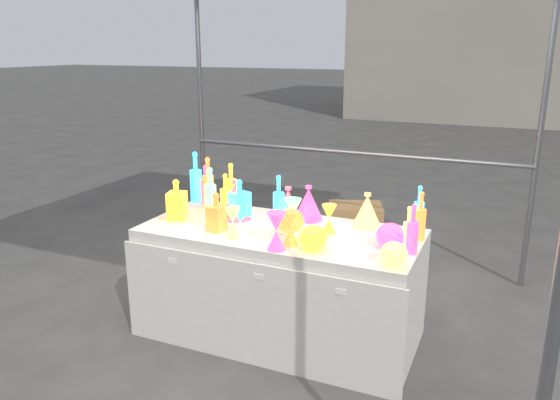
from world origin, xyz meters
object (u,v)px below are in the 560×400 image
at_px(display_table, 279,283).
at_px(cardboard_box_closed, 355,223).
at_px(lampshade_0, 236,199).
at_px(globe_0, 313,240).
at_px(bottle_0, 231,185).
at_px(hourglass_0, 291,228).
at_px(decanter_0, 177,200).

height_order(display_table, cardboard_box_closed, display_table).
xyz_separation_m(cardboard_box_closed, lampshade_0, (-0.33, -1.87, 0.69)).
bearing_deg(globe_0, lampshade_0, 152.39).
height_order(bottle_0, lampshade_0, bottle_0).
distance_m(bottle_0, hourglass_0, 0.92).
height_order(display_table, bottle_0, bottle_0).
bearing_deg(lampshade_0, display_table, -27.77).
xyz_separation_m(globe_0, lampshade_0, (-0.71, 0.37, 0.07)).
bearing_deg(decanter_0, display_table, -10.01).
relative_size(display_table, decanter_0, 6.52).
height_order(display_table, globe_0, globe_0).
distance_m(cardboard_box_closed, hourglass_0, 2.31).
xyz_separation_m(decanter_0, lampshade_0, (0.35, 0.19, -0.01)).
bearing_deg(decanter_0, lampshade_0, 12.74).
relative_size(hourglass_0, lampshade_0, 0.77).
bearing_deg(globe_0, hourglass_0, 167.35).
distance_m(display_table, decanter_0, 0.90).
bearing_deg(lampshade_0, cardboard_box_closed, 69.23).
height_order(cardboard_box_closed, decanter_0, decanter_0).
xyz_separation_m(hourglass_0, lampshade_0, (-0.55, 0.33, 0.03)).
bearing_deg(display_table, cardboard_box_closed, 91.41).
relative_size(display_table, lampshade_0, 6.89).
height_order(decanter_0, globe_0, decanter_0).
bearing_deg(cardboard_box_closed, lampshade_0, -120.29).
bearing_deg(lampshade_0, decanter_0, -162.16).
relative_size(globe_0, lampshade_0, 0.63).
height_order(display_table, hourglass_0, hourglass_0).
distance_m(cardboard_box_closed, bottle_0, 1.85).
relative_size(bottle_0, globe_0, 1.94).
distance_m(display_table, bottle_0, 0.85).
xyz_separation_m(cardboard_box_closed, hourglass_0, (0.22, -2.21, 0.66)).
bearing_deg(display_table, bottle_0, 146.72).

